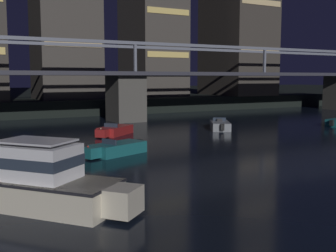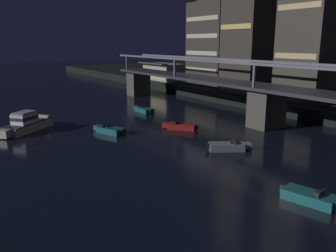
{
  "view_description": "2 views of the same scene",
  "coord_description": "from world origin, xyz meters",
  "px_view_note": "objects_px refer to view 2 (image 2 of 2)",
  "views": [
    {
      "loc": [
        -19.89,
        -7.11,
        5.31
      ],
      "look_at": [
        -3.09,
        23.55,
        1.24
      ],
      "focal_mm": 44.7,
      "sensor_mm": 36.0,
      "label": 1
    },
    {
      "loc": [
        33.58,
        1.08,
        11.97
      ],
      "look_at": [
        -3.48,
        25.27,
        1.41
      ],
      "focal_mm": 37.3,
      "sensor_mm": 36.0,
      "label": 2
    }
  ],
  "objects_px": {
    "tower_west_low": "(221,44)",
    "cabin_cruiser_near_left": "(26,124)",
    "speedboat_far_right": "(144,110)",
    "speedboat_far_left": "(180,126)",
    "speedboat_mid_left": "(109,130)",
    "speedboat_near_center": "(228,147)",
    "waterfront_pavilion": "(163,72)",
    "tower_west_tall": "(259,10)",
    "speedboat_mid_center": "(312,198)",
    "river_bridge": "(267,97)"
  },
  "relations": [
    {
      "from": "waterfront_pavilion",
      "to": "speedboat_mid_left",
      "type": "distance_m",
      "value": 49.31
    },
    {
      "from": "tower_west_low",
      "to": "speedboat_mid_center",
      "type": "relative_size",
      "value": 3.74
    },
    {
      "from": "cabin_cruiser_near_left",
      "to": "speedboat_mid_left",
      "type": "bearing_deg",
      "value": 51.35
    },
    {
      "from": "tower_west_tall",
      "to": "speedboat_far_left",
      "type": "xyz_separation_m",
      "value": [
        10.51,
        -25.89,
        -17.89
      ]
    },
    {
      "from": "tower_west_tall",
      "to": "speedboat_far_left",
      "type": "relative_size",
      "value": 7.11
    },
    {
      "from": "river_bridge",
      "to": "speedboat_near_center",
      "type": "xyz_separation_m",
      "value": [
        5.32,
        -12.13,
        -4.0
      ]
    },
    {
      "from": "river_bridge",
      "to": "speedboat_far_right",
      "type": "xyz_separation_m",
      "value": [
        -19.76,
        -9.18,
        -4.0
      ]
    },
    {
      "from": "waterfront_pavilion",
      "to": "tower_west_low",
      "type": "bearing_deg",
      "value": 18.23
    },
    {
      "from": "waterfront_pavilion",
      "to": "speedboat_mid_center",
      "type": "bearing_deg",
      "value": -23.18
    },
    {
      "from": "river_bridge",
      "to": "tower_west_low",
      "type": "relative_size",
      "value": 4.28
    },
    {
      "from": "tower_west_low",
      "to": "speedboat_far_left",
      "type": "relative_size",
      "value": 4.25
    },
    {
      "from": "tower_west_low",
      "to": "speedboat_mid_center",
      "type": "xyz_separation_m",
      "value": [
        48.85,
        -33.45,
        -11.35
      ]
    },
    {
      "from": "tower_west_low",
      "to": "tower_west_tall",
      "type": "height_order",
      "value": "tower_west_tall"
    },
    {
      "from": "tower_west_tall",
      "to": "cabin_cruiser_near_left",
      "type": "height_order",
      "value": "tower_west_tall"
    },
    {
      "from": "tower_west_low",
      "to": "cabin_cruiser_near_left",
      "type": "bearing_deg",
      "value": -74.31
    },
    {
      "from": "speedboat_near_center",
      "to": "speedboat_mid_center",
      "type": "height_order",
      "value": "same"
    },
    {
      "from": "tower_west_tall",
      "to": "river_bridge",
      "type": "bearing_deg",
      "value": -42.35
    },
    {
      "from": "river_bridge",
      "to": "speedboat_far_right",
      "type": "bearing_deg",
      "value": -155.09
    },
    {
      "from": "cabin_cruiser_near_left",
      "to": "speedboat_far_left",
      "type": "height_order",
      "value": "cabin_cruiser_near_left"
    },
    {
      "from": "speedboat_mid_center",
      "to": "tower_west_tall",
      "type": "bearing_deg",
      "value": 138.72
    },
    {
      "from": "tower_west_low",
      "to": "speedboat_far_right",
      "type": "xyz_separation_m",
      "value": [
        10.14,
        -26.54,
        -11.35
      ]
    },
    {
      "from": "tower_west_tall",
      "to": "speedboat_near_center",
      "type": "xyz_separation_m",
      "value": [
        21.66,
        -27.03,
        -17.89
      ]
    },
    {
      "from": "speedboat_near_center",
      "to": "speedboat_far_left",
      "type": "distance_m",
      "value": 11.2
    },
    {
      "from": "speedboat_far_left",
      "to": "speedboat_far_right",
      "type": "bearing_deg",
      "value": 172.6
    },
    {
      "from": "speedboat_near_center",
      "to": "speedboat_mid_left",
      "type": "distance_m",
      "value": 16.83
    },
    {
      "from": "tower_west_tall",
      "to": "speedboat_mid_left",
      "type": "height_order",
      "value": "tower_west_tall"
    },
    {
      "from": "speedboat_mid_left",
      "to": "speedboat_far_left",
      "type": "distance_m",
      "value": 10.01
    },
    {
      "from": "speedboat_mid_left",
      "to": "tower_west_tall",
      "type": "bearing_deg",
      "value": 101.19
    },
    {
      "from": "tower_west_low",
      "to": "cabin_cruiser_near_left",
      "type": "xyz_separation_m",
      "value": [
        13.18,
        -46.91,
        -10.71
      ]
    },
    {
      "from": "waterfront_pavilion",
      "to": "tower_west_tall",
      "type": "bearing_deg",
      "value": 5.66
    },
    {
      "from": "river_bridge",
      "to": "speedboat_mid_center",
      "type": "xyz_separation_m",
      "value": [
        18.95,
        -16.08,
        -4.0
      ]
    },
    {
      "from": "speedboat_mid_left",
      "to": "speedboat_near_center",
      "type": "bearing_deg",
      "value": 29.22
    },
    {
      "from": "cabin_cruiser_near_left",
      "to": "speedboat_mid_center",
      "type": "bearing_deg",
      "value": 20.67
    },
    {
      "from": "waterfront_pavilion",
      "to": "speedboat_far_left",
      "type": "xyz_separation_m",
      "value": [
        40.62,
        -22.9,
        -4.02
      ]
    },
    {
      "from": "speedboat_near_center",
      "to": "tower_west_tall",
      "type": "bearing_deg",
      "value": 128.71
    },
    {
      "from": "tower_west_low",
      "to": "cabin_cruiser_near_left",
      "type": "height_order",
      "value": "tower_west_low"
    },
    {
      "from": "tower_west_low",
      "to": "tower_west_tall",
      "type": "xyz_separation_m",
      "value": [
        13.56,
        -2.47,
        6.54
      ]
    },
    {
      "from": "speedboat_mid_left",
      "to": "speedboat_mid_center",
      "type": "distance_m",
      "value": 28.64
    },
    {
      "from": "speedboat_mid_center",
      "to": "speedboat_far_right",
      "type": "relative_size",
      "value": 1.0
    },
    {
      "from": "speedboat_near_center",
      "to": "speedboat_far_left",
      "type": "bearing_deg",
      "value": 174.15
    },
    {
      "from": "tower_west_low",
      "to": "speedboat_far_left",
      "type": "height_order",
      "value": "tower_west_low"
    },
    {
      "from": "river_bridge",
      "to": "speedboat_mid_center",
      "type": "relative_size",
      "value": 15.99
    },
    {
      "from": "waterfront_pavilion",
      "to": "cabin_cruiser_near_left",
      "type": "height_order",
      "value": "waterfront_pavilion"
    },
    {
      "from": "speedboat_mid_center",
      "to": "speedboat_far_right",
      "type": "bearing_deg",
      "value": 169.88
    },
    {
      "from": "speedboat_far_right",
      "to": "speedboat_near_center",
      "type": "bearing_deg",
      "value": -6.72
    },
    {
      "from": "speedboat_near_center",
      "to": "speedboat_mid_left",
      "type": "bearing_deg",
      "value": -150.78
    },
    {
      "from": "speedboat_far_right",
      "to": "speedboat_far_left",
      "type": "bearing_deg",
      "value": -7.4
    },
    {
      "from": "waterfront_pavilion",
      "to": "speedboat_near_center",
      "type": "relative_size",
      "value": 2.55
    },
    {
      "from": "cabin_cruiser_near_left",
      "to": "speedboat_near_center",
      "type": "xyz_separation_m",
      "value": [
        22.04,
        17.41,
        -0.64
      ]
    },
    {
      "from": "river_bridge",
      "to": "tower_west_tall",
      "type": "height_order",
      "value": "tower_west_tall"
    }
  ]
}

